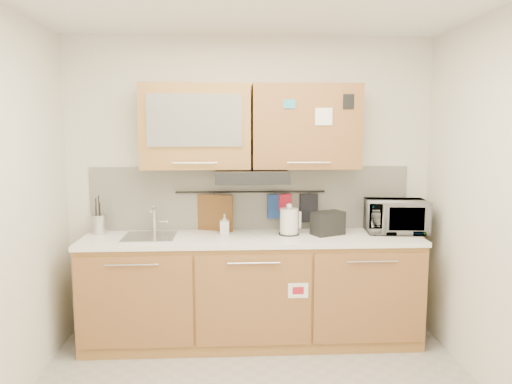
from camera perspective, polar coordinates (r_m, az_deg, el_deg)
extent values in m
plane|color=silver|center=(4.42, -0.66, 0.61)|extent=(3.20, 0.00, 3.20)
cube|color=#AE733D|center=(4.32, -0.47, -11.27)|extent=(2.80, 0.60, 0.88)
cube|color=black|center=(4.46, -0.47, -16.02)|extent=(2.80, 0.54, 0.10)
cube|color=olive|center=(4.08, -13.78, -12.19)|extent=(0.91, 0.02, 0.74)
cylinder|color=silver|center=(3.97, -13.99, -8.09)|extent=(0.41, 0.01, 0.01)
cube|color=olive|center=(4.02, -0.27, -12.30)|extent=(0.91, 0.02, 0.74)
cylinder|color=silver|center=(3.90, -0.26, -8.14)|extent=(0.41, 0.01, 0.01)
cube|color=olive|center=(4.16, 12.95, -11.77)|extent=(0.91, 0.02, 0.74)
cylinder|color=silver|center=(4.05, 13.17, -7.74)|extent=(0.41, 0.01, 0.01)
cube|color=white|center=(4.19, -0.47, -5.35)|extent=(2.82, 0.62, 0.04)
cube|color=silver|center=(4.42, -0.65, -0.70)|extent=(2.80, 0.02, 0.56)
cube|color=#AE733D|center=(4.22, -6.87, 7.44)|extent=(0.90, 0.35, 0.70)
cube|color=silver|center=(4.04, -7.06, 8.14)|extent=(0.76, 0.02, 0.42)
cube|color=olive|center=(4.26, 5.68, 7.45)|extent=(0.90, 0.35, 0.70)
cube|color=white|center=(4.10, 7.75, 8.54)|extent=(0.14, 0.00, 0.14)
cube|color=black|center=(4.16, -0.52, 1.83)|extent=(0.60, 0.46, 0.10)
cube|color=silver|center=(4.24, -12.07, -5.14)|extent=(0.42, 0.40, 0.03)
cylinder|color=silver|center=(4.37, -11.53, -3.08)|extent=(0.03, 0.03, 0.24)
cylinder|color=silver|center=(4.27, -11.72, -1.96)|extent=(0.02, 0.18, 0.02)
cylinder|color=black|center=(4.38, -0.63, 0.01)|extent=(1.30, 0.02, 0.02)
cylinder|color=silver|center=(4.47, -17.50, -3.54)|extent=(0.15, 0.15, 0.16)
cylinder|color=black|center=(4.47, -17.77, -2.61)|extent=(0.01, 0.01, 0.31)
cylinder|color=black|center=(4.44, -17.38, -2.89)|extent=(0.01, 0.01, 0.27)
cylinder|color=black|center=(4.48, -17.47, -2.45)|extent=(0.01, 0.01, 0.33)
cylinder|color=black|center=(4.45, -17.80, -3.10)|extent=(0.01, 0.01, 0.24)
cylinder|color=silver|center=(4.23, 3.80, -3.41)|extent=(0.19, 0.19, 0.22)
sphere|color=silver|center=(4.21, 3.81, -1.64)|extent=(0.05, 0.05, 0.05)
cube|color=silver|center=(4.27, 4.97, -3.18)|extent=(0.03, 0.04, 0.14)
cylinder|color=black|center=(4.25, 3.79, -4.79)|extent=(0.17, 0.17, 0.01)
cube|color=black|center=(4.27, 8.21, -3.55)|extent=(0.30, 0.25, 0.20)
cube|color=black|center=(4.22, 7.72, -2.40)|extent=(0.11, 0.13, 0.01)
cube|color=black|center=(4.28, 8.74, -2.29)|extent=(0.11, 0.13, 0.01)
imported|color=#999999|center=(4.47, 15.70, -2.69)|extent=(0.54, 0.40, 0.28)
imported|color=#999999|center=(4.26, -3.61, -3.69)|extent=(0.08, 0.08, 0.17)
cube|color=brown|center=(4.40, -4.77, -2.98)|extent=(0.32, 0.14, 0.41)
cube|color=navy|center=(4.40, 2.18, -1.64)|extent=(0.13, 0.04, 0.21)
cube|color=black|center=(4.44, 6.04, -1.80)|extent=(0.16, 0.06, 0.25)
cube|color=red|center=(4.40, 3.36, -1.20)|extent=(0.12, 0.06, 0.15)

